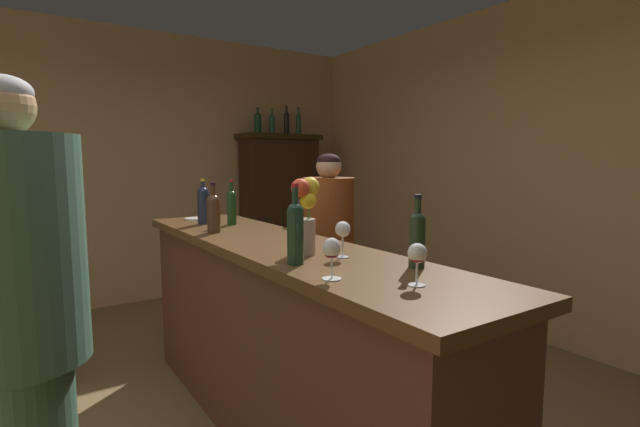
{
  "coord_description": "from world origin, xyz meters",
  "views": [
    {
      "loc": [
        -0.85,
        -2.01,
        1.49
      ],
      "look_at": [
        0.88,
        0.57,
        1.14
      ],
      "focal_mm": 26.09,
      "sensor_mm": 36.0,
      "label": 1
    }
  ],
  "objects_px": {
    "display_cabinet": "(280,208)",
    "wine_glass_front": "(343,230)",
    "bar_counter": "(280,340)",
    "patron_redhead": "(40,262)",
    "wine_bottle_merlot": "(214,211)",
    "display_bottle_center": "(287,122)",
    "wine_glass_mid": "(332,251)",
    "wine_glass_rear": "(417,256)",
    "display_bottle_midleft": "(272,123)",
    "wine_bottle_pinot": "(232,205)",
    "cheese_plate": "(196,219)",
    "flower_arrangement": "(304,214)",
    "display_bottle_left": "(258,122)",
    "bartender": "(329,253)",
    "display_bottle_midright": "(298,123)",
    "wine_bottle_chardonnay": "(203,203)",
    "wine_bottle_syrah": "(417,236)",
    "wine_bottle_rose": "(295,230)",
    "patron_in_navy": "(20,341)"
  },
  "relations": [
    {
      "from": "wine_bottle_merlot",
      "to": "flower_arrangement",
      "type": "height_order",
      "value": "flower_arrangement"
    },
    {
      "from": "wine_bottle_rose",
      "to": "display_bottle_center",
      "type": "height_order",
      "value": "display_bottle_center"
    },
    {
      "from": "wine_glass_mid",
      "to": "display_bottle_center",
      "type": "distance_m",
      "value": 3.97
    },
    {
      "from": "cheese_plate",
      "to": "bartender",
      "type": "relative_size",
      "value": 0.1
    },
    {
      "from": "display_cabinet",
      "to": "wine_bottle_rose",
      "type": "xyz_separation_m",
      "value": [
        -1.67,
        -3.17,
        0.28
      ]
    },
    {
      "from": "display_bottle_midleft",
      "to": "wine_glass_mid",
      "type": "bearing_deg",
      "value": -114.84
    },
    {
      "from": "wine_bottle_rose",
      "to": "wine_glass_mid",
      "type": "xyz_separation_m",
      "value": [
        -0.02,
        -0.29,
        -0.04
      ]
    },
    {
      "from": "bar_counter",
      "to": "flower_arrangement",
      "type": "xyz_separation_m",
      "value": [
        -0.05,
        -0.34,
        0.71
      ]
    },
    {
      "from": "patron_in_navy",
      "to": "bartender",
      "type": "distance_m",
      "value": 2.12
    },
    {
      "from": "display_cabinet",
      "to": "wine_glass_front",
      "type": "distance_m",
      "value": 3.49
    },
    {
      "from": "wine_glass_rear",
      "to": "wine_glass_front",
      "type": "bearing_deg",
      "value": 82.67
    },
    {
      "from": "flower_arrangement",
      "to": "display_bottle_left",
      "type": "distance_m",
      "value": 3.35
    },
    {
      "from": "display_bottle_midright",
      "to": "patron_in_navy",
      "type": "xyz_separation_m",
      "value": [
        -2.9,
        -3.15,
        -0.99
      ]
    },
    {
      "from": "display_bottle_midleft",
      "to": "display_bottle_center",
      "type": "bearing_deg",
      "value": 0.0
    },
    {
      "from": "bar_counter",
      "to": "wine_glass_mid",
      "type": "distance_m",
      "value": 1.01
    },
    {
      "from": "wine_bottle_pinot",
      "to": "display_bottle_midright",
      "type": "bearing_deg",
      "value": 48.74
    },
    {
      "from": "flower_arrangement",
      "to": "bartender",
      "type": "height_order",
      "value": "bartender"
    },
    {
      "from": "cheese_plate",
      "to": "wine_bottle_pinot",
      "type": "bearing_deg",
      "value": -73.77
    },
    {
      "from": "display_cabinet",
      "to": "wine_bottle_syrah",
      "type": "distance_m",
      "value": 3.74
    },
    {
      "from": "wine_bottle_syrah",
      "to": "wine_glass_rear",
      "type": "distance_m",
      "value": 0.28
    },
    {
      "from": "wine_bottle_rose",
      "to": "flower_arrangement",
      "type": "xyz_separation_m",
      "value": [
        0.13,
        0.14,
        0.04
      ]
    },
    {
      "from": "bar_counter",
      "to": "bartender",
      "type": "xyz_separation_m",
      "value": [
        0.7,
        0.56,
        0.3
      ]
    },
    {
      "from": "wine_glass_front",
      "to": "wine_bottle_pinot",
      "type": "bearing_deg",
      "value": 89.33
    },
    {
      "from": "display_cabinet",
      "to": "patron_in_navy",
      "type": "relative_size",
      "value": 1.03
    },
    {
      "from": "bar_counter",
      "to": "flower_arrangement",
      "type": "distance_m",
      "value": 0.79
    },
    {
      "from": "wine_bottle_pinot",
      "to": "cheese_plate",
      "type": "bearing_deg",
      "value": 106.23
    },
    {
      "from": "display_bottle_left",
      "to": "bartender",
      "type": "height_order",
      "value": "display_bottle_left"
    },
    {
      "from": "wine_glass_front",
      "to": "display_bottle_midleft",
      "type": "relative_size",
      "value": 0.56
    },
    {
      "from": "cheese_plate",
      "to": "patron_in_navy",
      "type": "height_order",
      "value": "patron_in_navy"
    },
    {
      "from": "display_cabinet",
      "to": "display_bottle_center",
      "type": "distance_m",
      "value": 1.01
    },
    {
      "from": "display_bottle_left",
      "to": "display_bottle_midleft",
      "type": "bearing_deg",
      "value": 0.0
    },
    {
      "from": "wine_bottle_syrah",
      "to": "patron_redhead",
      "type": "distance_m",
      "value": 2.46
    },
    {
      "from": "wine_bottle_merlot",
      "to": "wine_bottle_syrah",
      "type": "relative_size",
      "value": 1.01
    },
    {
      "from": "wine_bottle_merlot",
      "to": "display_bottle_center",
      "type": "height_order",
      "value": "display_bottle_center"
    },
    {
      "from": "cheese_plate",
      "to": "display_bottle_left",
      "type": "distance_m",
      "value": 2.15
    },
    {
      "from": "wine_bottle_chardonnay",
      "to": "bartender",
      "type": "xyz_separation_m",
      "value": [
        0.78,
        -0.36,
        -0.37
      ]
    },
    {
      "from": "wine_glass_front",
      "to": "wine_glass_rear",
      "type": "xyz_separation_m",
      "value": [
        -0.07,
        -0.51,
        -0.02
      ]
    },
    {
      "from": "display_bottle_midleft",
      "to": "wine_bottle_syrah",
      "type": "bearing_deg",
      "value": -109.12
    },
    {
      "from": "wine_bottle_chardonnay",
      "to": "wine_bottle_pinot",
      "type": "height_order",
      "value": "wine_bottle_chardonnay"
    },
    {
      "from": "wine_bottle_chardonnay",
      "to": "display_bottle_left",
      "type": "relative_size",
      "value": 1.04
    },
    {
      "from": "flower_arrangement",
      "to": "wine_bottle_pinot",
      "type": "bearing_deg",
      "value": 83.78
    },
    {
      "from": "bar_counter",
      "to": "wine_glass_front",
      "type": "height_order",
      "value": "wine_glass_front"
    },
    {
      "from": "wine_bottle_chardonnay",
      "to": "patron_in_navy",
      "type": "xyz_separation_m",
      "value": [
        -1.08,
        -1.38,
        -0.26
      ]
    },
    {
      "from": "wine_bottle_syrah",
      "to": "wine_bottle_pinot",
      "type": "distance_m",
      "value": 1.58
    },
    {
      "from": "wine_bottle_chardonnay",
      "to": "display_bottle_midleft",
      "type": "bearing_deg",
      "value": 50.37
    },
    {
      "from": "display_cabinet",
      "to": "display_bottle_midright",
      "type": "distance_m",
      "value": 1.04
    },
    {
      "from": "wine_bottle_pinot",
      "to": "wine_glass_rear",
      "type": "relative_size",
      "value": 2.04
    },
    {
      "from": "wine_glass_front",
      "to": "flower_arrangement",
      "type": "distance_m",
      "value": 0.19
    },
    {
      "from": "bar_counter",
      "to": "patron_redhead",
      "type": "height_order",
      "value": "patron_redhead"
    },
    {
      "from": "display_cabinet",
      "to": "display_bottle_midleft",
      "type": "height_order",
      "value": "display_bottle_midleft"
    }
  ]
}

